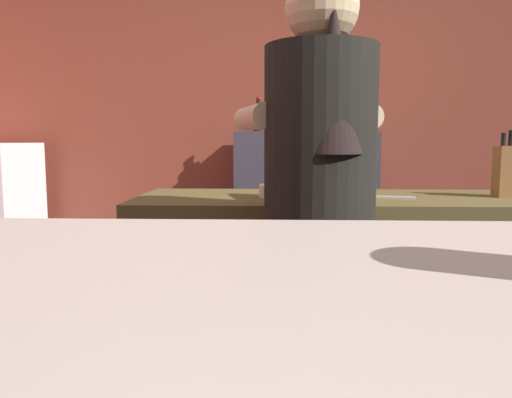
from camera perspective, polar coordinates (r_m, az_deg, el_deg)
wall_back at (r=3.55m, az=4.75°, el=10.00°), size 5.20×0.10×2.70m
prep_counter at (r=2.17m, az=15.86°, el=-11.95°), size 2.10×0.60×0.92m
back_shelf at (r=3.31m, az=5.49°, el=-2.81°), size 0.90×0.36×1.20m
bartender at (r=1.56m, az=7.23°, el=-0.60°), size 0.49×0.55×1.64m
knife_block at (r=2.21m, az=26.76°, el=2.93°), size 0.10×0.08×0.29m
mixing_bowl at (r=1.96m, az=3.01°, el=0.91°), size 0.18×0.18×0.05m
chefs_knife at (r=2.00m, az=14.19°, el=0.22°), size 0.24×0.09×0.01m
bottle_olive_oil at (r=3.34m, az=8.74°, el=9.09°), size 0.07×0.07×0.23m
bottle_vinegar at (r=3.26m, az=0.30°, el=9.12°), size 0.07×0.07×0.22m
bottle_hot_sauce at (r=3.23m, az=3.26°, el=8.98°), size 0.05×0.05×0.20m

